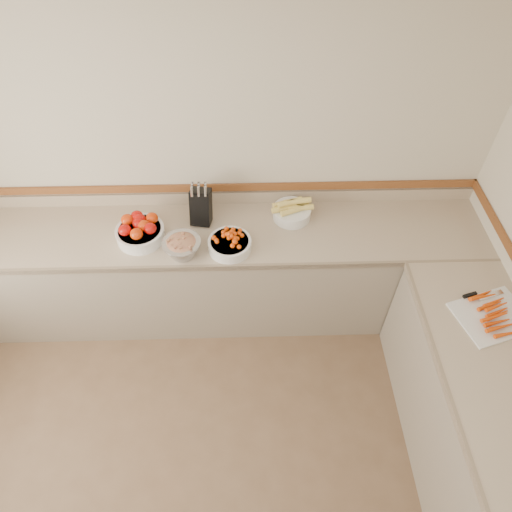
{
  "coord_description": "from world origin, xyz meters",
  "views": [
    {
      "loc": [
        0.3,
        -0.62,
        3.2
      ],
      "look_at": [
        0.35,
        1.35,
        1.0
      ],
      "focal_mm": 32.0,
      "sensor_mm": 36.0,
      "label": 1
    }
  ],
  "objects_px": {
    "tomato_bowl": "(140,230)",
    "cherry_tomato_bowl": "(230,243)",
    "dishwasher": "(490,455)",
    "knife_block": "(201,206)",
    "corn_bowl": "(292,211)",
    "rhubarb_bowl": "(182,246)",
    "cutting_board": "(493,315)"
  },
  "relations": [
    {
      "from": "dishwasher",
      "to": "knife_block",
      "type": "xyz_separation_m",
      "value": [
        -1.72,
        1.55,
        0.61
      ]
    },
    {
      "from": "cherry_tomato_bowl",
      "to": "rhubarb_bowl",
      "type": "height_order",
      "value": "cherry_tomato_bowl"
    },
    {
      "from": "knife_block",
      "to": "tomato_bowl",
      "type": "xyz_separation_m",
      "value": [
        -0.42,
        -0.17,
        -0.06
      ]
    },
    {
      "from": "cherry_tomato_bowl",
      "to": "rhubarb_bowl",
      "type": "distance_m",
      "value": 0.32
    },
    {
      "from": "rhubarb_bowl",
      "to": "dishwasher",
      "type": "bearing_deg",
      "value": -33.59
    },
    {
      "from": "knife_block",
      "to": "dishwasher",
      "type": "bearing_deg",
      "value": -41.97
    },
    {
      "from": "dishwasher",
      "to": "cutting_board",
      "type": "height_order",
      "value": "cutting_board"
    },
    {
      "from": "cutting_board",
      "to": "dishwasher",
      "type": "bearing_deg",
      "value": -96.77
    },
    {
      "from": "tomato_bowl",
      "to": "cutting_board",
      "type": "bearing_deg",
      "value": -18.06
    },
    {
      "from": "knife_block",
      "to": "tomato_bowl",
      "type": "height_order",
      "value": "knife_block"
    },
    {
      "from": "tomato_bowl",
      "to": "cutting_board",
      "type": "distance_m",
      "value": 2.33
    },
    {
      "from": "knife_block",
      "to": "cherry_tomato_bowl",
      "type": "height_order",
      "value": "knife_block"
    },
    {
      "from": "corn_bowl",
      "to": "rhubarb_bowl",
      "type": "relative_size",
      "value": 1.17
    },
    {
      "from": "rhubarb_bowl",
      "to": "corn_bowl",
      "type": "bearing_deg",
      "value": 24.5
    },
    {
      "from": "dishwasher",
      "to": "tomato_bowl",
      "type": "height_order",
      "value": "tomato_bowl"
    },
    {
      "from": "cherry_tomato_bowl",
      "to": "corn_bowl",
      "type": "xyz_separation_m",
      "value": [
        0.45,
        0.31,
        0.01
      ]
    },
    {
      "from": "cutting_board",
      "to": "corn_bowl",
      "type": "bearing_deg",
      "value": 141.63
    },
    {
      "from": "tomato_bowl",
      "to": "cherry_tomato_bowl",
      "type": "relative_size",
      "value": 1.13
    },
    {
      "from": "knife_block",
      "to": "cutting_board",
      "type": "xyz_separation_m",
      "value": [
        1.8,
        -0.89,
        -0.12
      ]
    },
    {
      "from": "tomato_bowl",
      "to": "cherry_tomato_bowl",
      "type": "height_order",
      "value": "tomato_bowl"
    },
    {
      "from": "cherry_tomato_bowl",
      "to": "corn_bowl",
      "type": "bearing_deg",
      "value": 34.21
    },
    {
      "from": "rhubarb_bowl",
      "to": "cutting_board",
      "type": "relative_size",
      "value": 0.51
    },
    {
      "from": "rhubarb_bowl",
      "to": "cutting_board",
      "type": "height_order",
      "value": "rhubarb_bowl"
    },
    {
      "from": "corn_bowl",
      "to": "cutting_board",
      "type": "xyz_separation_m",
      "value": [
        1.15,
        -0.91,
        -0.04
      ]
    },
    {
      "from": "tomato_bowl",
      "to": "rhubarb_bowl",
      "type": "height_order",
      "value": "tomato_bowl"
    },
    {
      "from": "tomato_bowl",
      "to": "rhubarb_bowl",
      "type": "bearing_deg",
      "value": -28.24
    },
    {
      "from": "tomato_bowl",
      "to": "cutting_board",
      "type": "height_order",
      "value": "tomato_bowl"
    },
    {
      "from": "knife_block",
      "to": "cherry_tomato_bowl",
      "type": "bearing_deg",
      "value": -54.62
    },
    {
      "from": "dishwasher",
      "to": "cherry_tomato_bowl",
      "type": "height_order",
      "value": "cherry_tomato_bowl"
    },
    {
      "from": "dishwasher",
      "to": "cutting_board",
      "type": "xyz_separation_m",
      "value": [
        0.08,
        0.66,
        0.49
      ]
    },
    {
      "from": "tomato_bowl",
      "to": "cherry_tomato_bowl",
      "type": "distance_m",
      "value": 0.63
    },
    {
      "from": "cherry_tomato_bowl",
      "to": "tomato_bowl",
      "type": "bearing_deg",
      "value": 169.11
    }
  ]
}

